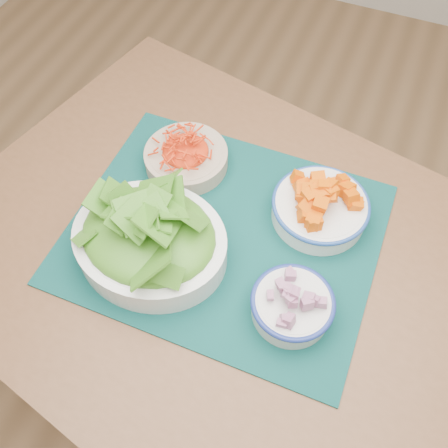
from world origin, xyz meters
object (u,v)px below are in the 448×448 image
at_px(squash_bowl, 321,204).
at_px(lettuce_bowl, 149,236).
at_px(carrot_bowl, 186,155).
at_px(placemat, 224,233).
at_px(onion_bowl, 293,303).
at_px(table, 257,293).

relative_size(squash_bowl, lettuce_bowl, 0.74).
height_order(carrot_bowl, lettuce_bowl, lettuce_bowl).
xyz_separation_m(placemat, onion_bowl, (0.17, -0.11, 0.04)).
distance_m(table, onion_bowl, 0.17).
bearing_deg(squash_bowl, placemat, -145.76).
xyz_separation_m(table, placemat, (-0.09, 0.05, 0.10)).
xyz_separation_m(placemat, squash_bowl, (0.16, 0.11, 0.04)).
height_order(table, onion_bowl, onion_bowl).
relative_size(placemat, lettuce_bowl, 2.00).
bearing_deg(placemat, onion_bowl, -32.93).
distance_m(table, lettuce_bowl, 0.26).
xyz_separation_m(carrot_bowl, lettuce_bowl, (0.03, -0.22, 0.03)).
distance_m(squash_bowl, lettuce_bowl, 0.33).
height_order(placemat, carrot_bowl, carrot_bowl).
bearing_deg(carrot_bowl, onion_bowl, -37.40).
bearing_deg(placemat, lettuce_bowl, -139.41).
bearing_deg(carrot_bowl, squash_bowl, -4.20).
bearing_deg(carrot_bowl, lettuce_bowl, -81.74).
bearing_deg(placemat, table, -28.86).
height_order(squash_bowl, lettuce_bowl, lettuce_bowl).
distance_m(lettuce_bowl, onion_bowl, 0.28).
bearing_deg(lettuce_bowl, squash_bowl, 37.93).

